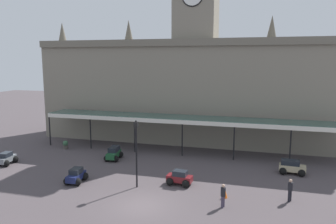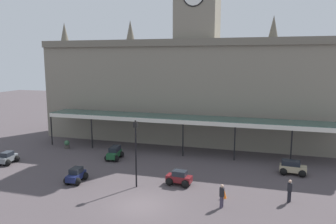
% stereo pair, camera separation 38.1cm
% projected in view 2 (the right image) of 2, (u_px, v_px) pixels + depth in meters
% --- Properties ---
extents(ground_plane, '(140.00, 140.00, 0.00)m').
position_uv_depth(ground_plane, '(141.00, 205.00, 22.86)').
color(ground_plane, '#4A4245').
extents(station_building, '(38.39, 6.86, 20.95)m').
position_uv_depth(station_building, '(197.00, 86.00, 40.04)').
color(station_building, gray).
rests_on(station_building, ground).
extents(entrance_canopy, '(32.18, 3.26, 3.92)m').
position_uv_depth(entrance_canopy, '(186.00, 119.00, 35.17)').
color(entrance_canopy, '#38564C').
rests_on(entrance_canopy, ground).
extents(car_grey_sedan, '(1.66, 2.13, 1.19)m').
position_uv_depth(car_grey_sedan, '(8.00, 159.00, 31.94)').
color(car_grey_sedan, slate).
rests_on(car_grey_sedan, ground).
extents(car_maroon_sedan, '(2.12, 1.63, 1.19)m').
position_uv_depth(car_maroon_sedan, '(179.00, 179.00, 26.56)').
color(car_maroon_sedan, maroon).
rests_on(car_maroon_sedan, ground).
extents(car_navy_sedan, '(1.62, 2.11, 1.19)m').
position_uv_depth(car_navy_sedan, '(76.00, 176.00, 27.17)').
color(car_navy_sedan, '#19214C').
rests_on(car_navy_sedan, ground).
extents(car_beige_estate, '(2.31, 1.66, 1.27)m').
position_uv_depth(car_beige_estate, '(292.00, 168.00, 28.91)').
color(car_beige_estate, tan).
rests_on(car_beige_estate, ground).
extents(car_green_estate, '(1.69, 2.33, 1.27)m').
position_uv_depth(car_green_estate, '(114.00, 154.00, 33.35)').
color(car_green_estate, '#1E512D').
rests_on(car_green_estate, ground).
extents(pedestrian_crossing_forecourt, '(0.34, 0.36, 1.67)m').
position_uv_depth(pedestrian_crossing_forecourt, '(290.00, 190.00, 23.24)').
color(pedestrian_crossing_forecourt, black).
rests_on(pedestrian_crossing_forecourt, ground).
extents(pedestrian_near_entrance, '(0.34, 0.38, 1.67)m').
position_uv_depth(pedestrian_near_entrance, '(222.00, 195.00, 22.38)').
color(pedestrian_near_entrance, '#3F384C').
rests_on(pedestrian_near_entrance, ground).
extents(victorian_lamppost, '(0.30, 0.30, 5.43)m').
position_uv_depth(victorian_lamppost, '(136.00, 146.00, 25.65)').
color(victorian_lamppost, black).
rests_on(victorian_lamppost, ground).
extents(traffic_cone, '(0.40, 0.40, 0.74)m').
position_uv_depth(traffic_cone, '(224.00, 193.00, 24.02)').
color(traffic_cone, orange).
rests_on(traffic_cone, ground).
extents(planter_forecourt_centre, '(0.60, 0.60, 0.96)m').
position_uv_depth(planter_forecourt_centre, '(67.00, 144.00, 37.32)').
color(planter_forecourt_centre, '#47423D').
rests_on(planter_forecourt_centre, ground).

